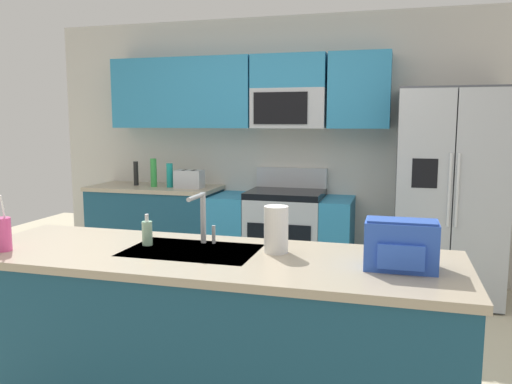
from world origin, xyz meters
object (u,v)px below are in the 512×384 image
at_px(toaster, 189,179).
at_px(drink_cup_pink, 3,234).
at_px(bottle_teal, 170,175).
at_px(backpack, 401,244).
at_px(soap_dispenser, 147,233).
at_px(refrigerator, 448,195).
at_px(range_oven, 282,237).
at_px(paper_towel_roll, 276,229).
at_px(sink_faucet, 202,214).
at_px(pepper_mill, 136,173).
at_px(bottle_green, 154,173).

bearing_deg(toaster, drink_cup_pink, -88.68).
xyz_separation_m(bottle_teal, backpack, (2.26, -2.39, -0.00)).
bearing_deg(soap_dispenser, refrigerator, 52.52).
bearing_deg(range_oven, paper_towel_roll, -78.26).
distance_m(sink_faucet, paper_towel_roll, 0.44).
height_order(pepper_mill, paper_towel_roll, pepper_mill).
bearing_deg(toaster, soap_dispenser, -72.50).
height_order(bottle_green, bottle_teal, bottle_green).
bearing_deg(bottle_teal, paper_towel_roll, -53.91).
xyz_separation_m(pepper_mill, bottle_green, (0.23, -0.06, 0.02)).
relative_size(drink_cup_pink, soap_dispenser, 1.73).
height_order(refrigerator, drink_cup_pink, refrigerator).
bearing_deg(pepper_mill, toaster, -4.60).
bearing_deg(range_oven, bottle_green, -177.37).
distance_m(sink_faucet, drink_cup_pink, 1.03).
height_order(bottle_teal, drink_cup_pink, drink_cup_pink).
bearing_deg(paper_towel_roll, refrigerator, 65.26).
distance_m(toaster, backpack, 3.14).
xyz_separation_m(sink_faucet, drink_cup_pink, (-0.94, -0.41, -0.08)).
bearing_deg(bottle_green, pepper_mill, 165.82).
bearing_deg(range_oven, bottle_teal, -177.55).
distance_m(range_oven, soap_dispenser, 2.41).
height_order(pepper_mill, soap_dispenser, pepper_mill).
bearing_deg(sink_faucet, refrigerator, 56.03).
bearing_deg(drink_cup_pink, pepper_mill, 104.43).
distance_m(pepper_mill, soap_dispenser, 2.69).
bearing_deg(soap_dispenser, bottle_green, 115.96).
distance_m(bottle_green, soap_dispenser, 2.53).
distance_m(bottle_teal, sink_faucet, 2.50).
distance_m(bottle_teal, drink_cup_pink, 2.61).
height_order(toaster, pepper_mill, pepper_mill).
height_order(range_oven, pepper_mill, pepper_mill).
bearing_deg(backpack, refrigerator, 80.03).
relative_size(bottle_green, soap_dispenser, 1.70).
bearing_deg(toaster, bottle_teal, 179.28).
xyz_separation_m(sink_faucet, backpack, (1.04, -0.20, -0.05)).
relative_size(refrigerator, backpack, 5.78).
bearing_deg(bottle_teal, refrigerator, -0.48).
bearing_deg(soap_dispenser, toaster, 107.50).
relative_size(pepper_mill, sink_faucet, 0.89).
bearing_deg(pepper_mill, soap_dispenser, -60.12).
relative_size(toaster, sink_faucet, 0.99).
bearing_deg(drink_cup_pink, refrigerator, 47.06).
bearing_deg(pepper_mill, range_oven, 0.09).
bearing_deg(drink_cup_pink, backpack, 6.07).
height_order(drink_cup_pink, paper_towel_roll, drink_cup_pink).
bearing_deg(backpack, toaster, 130.56).
height_order(pepper_mill, backpack, pepper_mill).
bearing_deg(sink_faucet, drink_cup_pink, -156.25).
distance_m(toaster, pepper_mill, 0.62).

